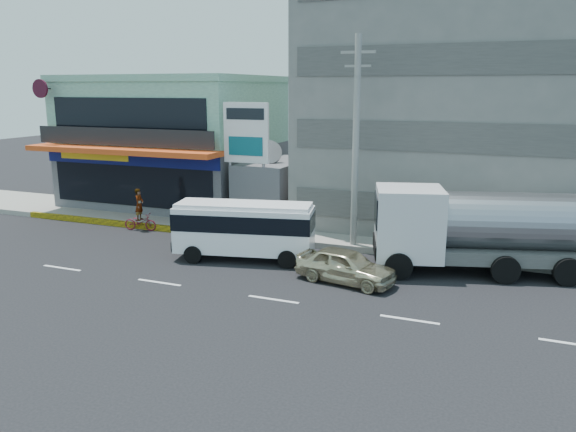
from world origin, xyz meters
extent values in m
plane|color=black|center=(0.00, 0.00, 0.00)|extent=(120.00, 120.00, 0.00)
cube|color=gray|center=(5.00, 9.50, 0.15)|extent=(70.00, 5.00, 0.30)
cube|color=#49484E|center=(-8.00, 14.00, 2.00)|extent=(12.00, 10.00, 4.00)
cube|color=#9BDCB8|center=(-8.00, 14.00, 6.00)|extent=(12.00, 10.00, 4.00)
cube|color=#DE4B1A|center=(-8.00, 8.20, 4.15)|extent=(12.40, 1.80, 0.30)
cube|color=#0C1256|center=(-8.00, 8.95, 3.60)|extent=(12.00, 0.12, 0.80)
cube|color=black|center=(-8.00, 8.98, 2.10)|extent=(11.00, 0.06, 2.60)
cube|color=gray|center=(10.00, 15.00, 7.00)|extent=(16.00, 12.00, 14.00)
cube|color=#49484E|center=(0.00, 12.00, 1.75)|extent=(3.00, 6.00, 3.50)
cylinder|color=slate|center=(0.00, 11.00, 3.58)|extent=(1.50, 1.50, 0.15)
cylinder|color=gray|center=(-1.50, 9.20, 3.25)|extent=(0.16, 0.16, 6.50)
cylinder|color=gray|center=(0.50, 9.20, 3.25)|extent=(0.16, 0.16, 6.50)
cube|color=white|center=(-0.50, 9.20, 5.30)|extent=(2.60, 0.18, 3.20)
cylinder|color=#999993|center=(6.00, 7.40, 5.00)|extent=(0.30, 0.30, 10.00)
cube|color=#999993|center=(6.00, 7.40, 9.20)|extent=(1.60, 0.12, 0.12)
cube|color=#999993|center=(6.00, 7.40, 8.60)|extent=(1.20, 0.10, 0.10)
cube|color=white|center=(1.80, 4.13, 1.42)|extent=(6.47, 3.21, 2.04)
cube|color=black|center=(1.80, 4.13, 1.81)|extent=(6.52, 3.26, 0.75)
cube|color=white|center=(1.80, 4.13, 2.52)|extent=(6.26, 3.00, 0.18)
cylinder|color=black|center=(-0.07, 2.73, 0.40)|extent=(0.83, 0.41, 0.80)
cylinder|color=black|center=(-0.48, 4.63, 0.40)|extent=(0.83, 0.41, 0.80)
cylinder|color=black|center=(4.08, 3.62, 0.40)|extent=(0.83, 0.41, 0.80)
cylinder|color=black|center=(3.67, 5.53, 0.40)|extent=(0.83, 0.41, 0.80)
imported|color=beige|center=(6.94, 2.81, 0.70)|extent=(4.33, 2.41, 1.39)
cube|color=silver|center=(8.94, 5.32, 2.10)|extent=(3.34, 3.34, 2.95)
cube|color=#595956|center=(12.00, 6.17, 0.91)|extent=(9.40, 4.81, 0.57)
cylinder|color=gray|center=(13.09, 6.47, 2.27)|extent=(6.75, 3.98, 2.38)
cylinder|color=black|center=(8.85, 3.95, 0.57)|extent=(1.18, 0.63, 1.13)
cylinder|color=black|center=(8.16, 6.46, 0.57)|extent=(1.18, 0.63, 1.13)
cylinder|color=black|center=(12.89, 5.06, 0.57)|extent=(1.18, 0.63, 1.13)
cylinder|color=black|center=(12.20, 7.57, 0.57)|extent=(1.18, 0.63, 1.13)
cylinder|color=black|center=(15.19, 5.69, 0.57)|extent=(1.18, 0.63, 1.13)
cylinder|color=black|center=(14.50, 8.21, 0.57)|extent=(1.18, 0.63, 1.13)
imported|color=maroon|center=(-5.86, 6.80, 0.48)|extent=(1.90, 0.97, 0.95)
imported|color=#66594C|center=(-5.86, 6.80, 1.45)|extent=(0.53, 0.70, 1.74)
camera|label=1|loc=(12.75, -17.93, 7.64)|focal=35.00mm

